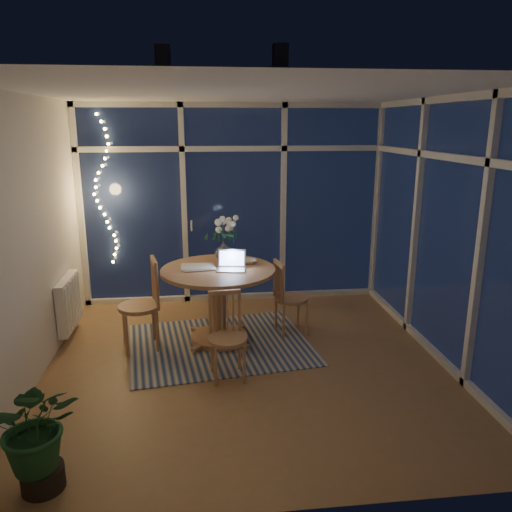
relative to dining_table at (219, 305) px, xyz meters
name	(u,v)px	position (x,y,z in m)	size (l,w,h in m)	color
floor	(249,363)	(0.28, -0.57, -0.42)	(4.00, 4.00, 0.00)	olive
ceiling	(248,92)	(0.28, -0.57, 2.18)	(4.00, 4.00, 0.00)	white
wall_back	(234,204)	(0.28, 1.43, 0.88)	(4.00, 0.04, 2.60)	silver
wall_front	(285,316)	(0.28, -2.57, 0.88)	(4.00, 0.04, 2.60)	silver
wall_left	(27,243)	(-1.72, -0.57, 0.88)	(0.04, 4.00, 2.60)	silver
wall_right	(451,232)	(2.28, -0.57, 0.88)	(0.04, 4.00, 2.60)	silver
window_wall_back	(234,205)	(0.28, 1.39, 0.88)	(4.00, 0.10, 2.60)	silver
window_wall_right	(447,232)	(2.24, -0.57, 0.88)	(0.10, 4.00, 2.60)	silver
radiator	(69,303)	(-1.66, 0.33, -0.02)	(0.10, 0.70, 0.58)	white
fairy_lights	(103,191)	(-1.37, 1.31, 1.11)	(0.24, 0.10, 1.85)	#FFCC66
garden_patio	(249,248)	(0.78, 4.43, -0.48)	(12.00, 6.00, 0.10)	black
garden_fence	(222,197)	(0.28, 4.93, 0.48)	(11.00, 0.08, 1.80)	#371D14
neighbour_roof	(227,129)	(0.58, 7.93, 1.78)	(7.00, 3.00, 2.20)	#2F3038
garden_shrubs	(179,244)	(-0.52, 2.83, 0.03)	(0.90, 0.90, 0.90)	black
rug	(220,344)	(0.00, -0.10, -0.41)	(1.92, 1.54, 0.01)	#C0B29C
dining_table	(219,305)	(0.00, 0.00, 0.00)	(1.23, 1.23, 0.84)	#996D45
chair_left	(139,304)	(-0.84, -0.09, 0.08)	(0.46, 0.46, 1.00)	#996D45
chair_right	(291,297)	(0.83, 0.15, 0.02)	(0.40, 0.40, 0.87)	#996D45
chair_front	(227,337)	(0.05, -0.84, 0.00)	(0.39, 0.39, 0.84)	#996D45
laptop	(231,260)	(0.14, -0.07, 0.53)	(0.30, 0.26, 0.22)	silver
flower_vase	(224,250)	(0.08, 0.37, 0.52)	(0.20, 0.20, 0.21)	silver
bowl	(249,262)	(0.36, 0.18, 0.44)	(0.15, 0.15, 0.04)	white
newspapers	(199,267)	(-0.20, 0.04, 0.43)	(0.34, 0.26, 0.02)	silver
phone	(232,271)	(0.15, -0.10, 0.42)	(0.10, 0.05, 0.01)	black
potted_plant	(38,438)	(-1.26, -2.19, -0.04)	(0.54, 0.47, 0.76)	#194723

